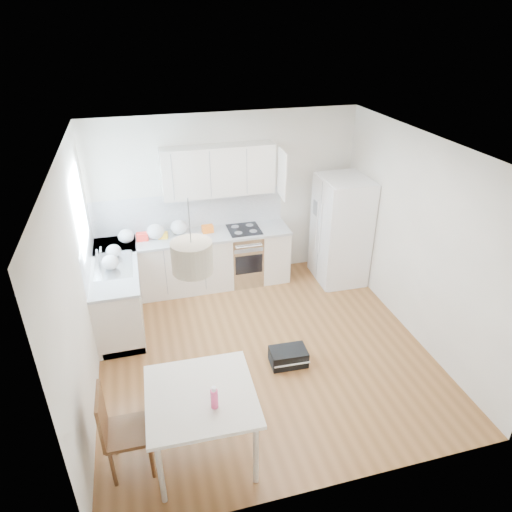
{
  "coord_description": "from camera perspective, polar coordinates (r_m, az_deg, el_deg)",
  "views": [
    {
      "loc": [
        -1.33,
        -4.6,
        3.97
      ],
      "look_at": [
        0.02,
        0.4,
        1.19
      ],
      "focal_mm": 32.0,
      "sensor_mm": 36.0,
      "label": 1
    }
  ],
  "objects": [
    {
      "name": "dining_table",
      "position": [
        4.56,
        -6.88,
        -17.56
      ],
      "size": [
        1.06,
        1.06,
        0.81
      ],
      "rotation": [
        0.0,
        0.0,
        -0.03
      ],
      "color": "beige",
      "rests_on": "floor"
    },
    {
      "name": "backsplash_left",
      "position": [
        6.47,
        -20.34,
        1.04
      ],
      "size": [
        0.01,
        1.8,
        0.58
      ],
      "primitive_type": "cube",
      "color": "white",
      "rests_on": "wall_left"
    },
    {
      "name": "wall_left",
      "position": [
        5.35,
        -21.3,
        -3.29
      ],
      "size": [
        0.0,
        4.2,
        4.2
      ],
      "primitive_type": "plane",
      "rotation": [
        1.57,
        0.0,
        1.57
      ],
      "color": "beige",
      "rests_on": "floor"
    },
    {
      "name": "wall_right",
      "position": [
        6.31,
        19.58,
        1.92
      ],
      "size": [
        0.0,
        4.2,
        4.2
      ],
      "primitive_type": "plane",
      "rotation": [
        1.57,
        0.0,
        -1.57
      ],
      "color": "beige",
      "rests_on": "floor"
    },
    {
      "name": "backsplash_back",
      "position": [
        7.28,
        -8.24,
        5.6
      ],
      "size": [
        3.0,
        0.01,
        0.58
      ],
      "primitive_type": "cube",
      "color": "white",
      "rests_on": "wall_back"
    },
    {
      "name": "grocery_bag_b",
      "position": [
        7.07,
        -12.45,
        2.99
      ],
      "size": [
        0.27,
        0.23,
        0.24
      ],
      "primitive_type": "ellipsoid",
      "color": "white",
      "rests_on": "counter_back"
    },
    {
      "name": "cabinets_back",
      "position": [
        7.35,
        -7.53,
        -0.8
      ],
      "size": [
        3.0,
        0.6,
        0.88
      ],
      "primitive_type": "cube",
      "color": "silver",
      "rests_on": "floor"
    },
    {
      "name": "grocery_bag_c",
      "position": [
        7.16,
        -9.61,
        3.57
      ],
      "size": [
        0.26,
        0.22,
        0.23
      ],
      "primitive_type": "ellipsoid",
      "color": "white",
      "rests_on": "counter_back"
    },
    {
      "name": "ceiling",
      "position": [
        4.96,
        1.03,
        13.32
      ],
      "size": [
        4.2,
        4.2,
        0.0
      ],
      "primitive_type": "plane",
      "rotation": [
        3.14,
        0.0,
        0.0
      ],
      "color": "white",
      "rests_on": "wall_back"
    },
    {
      "name": "upper_cabinets",
      "position": [
        6.97,
        -4.72,
        10.59
      ],
      "size": [
        1.7,
        0.32,
        0.75
      ],
      "primitive_type": "cube",
      "color": "silver",
      "rests_on": "wall_back"
    },
    {
      "name": "grocery_bag_e",
      "position": [
        6.39,
        -17.76,
        -0.75
      ],
      "size": [
        0.23,
        0.19,
        0.2
      ],
      "primitive_type": "ellipsoid",
      "color": "white",
      "rests_on": "counter_left"
    },
    {
      "name": "snack_yellow",
      "position": [
        7.09,
        -11.56,
        2.55
      ],
      "size": [
        0.16,
        0.12,
        0.1
      ],
      "primitive_type": "cube",
      "rotation": [
        0.0,
        0.0,
        -0.21
      ],
      "color": "yellow",
      "rests_on": "counter_back"
    },
    {
      "name": "window_glassblock",
      "position": [
        6.21,
        -21.13,
        5.28
      ],
      "size": [
        0.02,
        1.0,
        1.0
      ],
      "primitive_type": "cube",
      "color": "#BFE0F9",
      "rests_on": "wall_left"
    },
    {
      "name": "grocery_bag_d",
      "position": [
        6.71,
        -17.37,
        0.62
      ],
      "size": [
        0.2,
        0.17,
        0.18
      ],
      "primitive_type": "ellipsoid",
      "color": "white",
      "rests_on": "counter_back"
    },
    {
      "name": "gym_bag",
      "position": [
        5.95,
        4.06,
        -12.44
      ],
      "size": [
        0.47,
        0.32,
        0.21
      ],
      "primitive_type": "cube",
      "rotation": [
        0.0,
        0.0,
        -0.04
      ],
      "color": "black",
      "rests_on": "floor"
    },
    {
      "name": "drink_bottle",
      "position": [
        4.29,
        -5.24,
        -17.16
      ],
      "size": [
        0.07,
        0.07,
        0.24
      ],
      "primitive_type": "cylinder",
      "rotation": [
        0.0,
        0.0,
        -0.04
      ],
      "color": "#E43F73",
      "rests_on": "dining_table"
    },
    {
      "name": "snack_red",
      "position": [
        7.09,
        -14.02,
        2.36
      ],
      "size": [
        0.18,
        0.12,
        0.12
      ],
      "primitive_type": "cube",
      "rotation": [
        0.0,
        0.0,
        -0.08
      ],
      "color": "#B51E16",
      "rests_on": "counter_back"
    },
    {
      "name": "dining_chair",
      "position": [
        4.75,
        -15.63,
        -20.2
      ],
      "size": [
        0.42,
        0.42,
        0.99
      ],
      "primitive_type": null,
      "rotation": [
        0.0,
        0.0,
        -0.01
      ],
      "color": "#4B2916",
      "rests_on": "floor"
    },
    {
      "name": "range_oven",
      "position": [
        7.47,
        -1.46,
        -0.03
      ],
      "size": [
        0.5,
        0.61,
        0.88
      ],
      "primitive_type": null,
      "color": "#B4B6B8",
      "rests_on": "floor"
    },
    {
      "name": "sink",
      "position": [
        6.53,
        -17.39,
        -1.13
      ],
      "size": [
        0.5,
        0.8,
        0.16
      ],
      "primitive_type": null,
      "color": "#B4B6B8",
      "rests_on": "counter_left"
    },
    {
      "name": "wall_back",
      "position": [
        7.32,
        -3.64,
        7.14
      ],
      "size": [
        4.2,
        0.0,
        4.2
      ],
      "primitive_type": "plane",
      "rotation": [
        1.57,
        0.0,
        0.0
      ],
      "color": "beige",
      "rests_on": "floor"
    },
    {
      "name": "counter_left",
      "position": [
        6.58,
        -17.37,
        -1.04
      ],
      "size": [
        0.64,
        1.82,
        0.04
      ],
      "primitive_type": "cube",
      "color": "#ACAFB1",
      "rests_on": "cabinets_left"
    },
    {
      "name": "refrigerator",
      "position": [
        7.49,
        10.65,
        3.21
      ],
      "size": [
        0.85,
        0.88,
        1.74
      ],
      "primitive_type": null,
      "rotation": [
        0.0,
        0.0,
        -0.02
      ],
      "color": "white",
      "rests_on": "floor"
    },
    {
      "name": "counter_back",
      "position": [
        7.14,
        -7.75,
        2.43
      ],
      "size": [
        3.02,
        0.64,
        0.04
      ],
      "primitive_type": "cube",
      "color": "#ACAFB1",
      "rests_on": "cabinets_back"
    },
    {
      "name": "cabinets_left",
      "position": [
        6.81,
        -16.82,
        -4.42
      ],
      "size": [
        0.6,
        1.8,
        0.88
      ],
      "primitive_type": "cube",
      "color": "silver",
      "rests_on": "floor"
    },
    {
      "name": "snack_orange",
      "position": [
        7.18,
        -6.07,
        3.39
      ],
      "size": [
        0.18,
        0.12,
        0.12
      ],
      "primitive_type": "cube",
      "rotation": [
        0.0,
        0.0,
        0.08
      ],
      "color": "orange",
      "rests_on": "counter_back"
    },
    {
      "name": "grocery_bag_a",
      "position": [
        7.06,
        -15.95,
        2.4
      ],
      "size": [
        0.24,
        0.2,
        0.21
      ],
      "primitive_type": "ellipsoid",
      "color": "white",
      "rests_on": "counter_back"
    },
    {
      "name": "floor",
      "position": [
        6.22,
        0.81,
        -11.47
      ],
      "size": [
        4.2,
        4.2,
        0.0
      ],
      "primitive_type": "plane",
      "color": "brown",
      "rests_on": "ground"
    },
    {
      "name": "pendant_lamp",
      "position": [
        3.81,
        -7.99,
        -0.14
      ],
      "size": [
        0.44,
        0.44,
        0.27
      ],
      "primitive_type": "cylinder",
      "rotation": [
        0.0,
        0.0,
        -0.34
      ],
      "color": "beige",
      "rests_on": "ceiling"
    }
  ]
}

